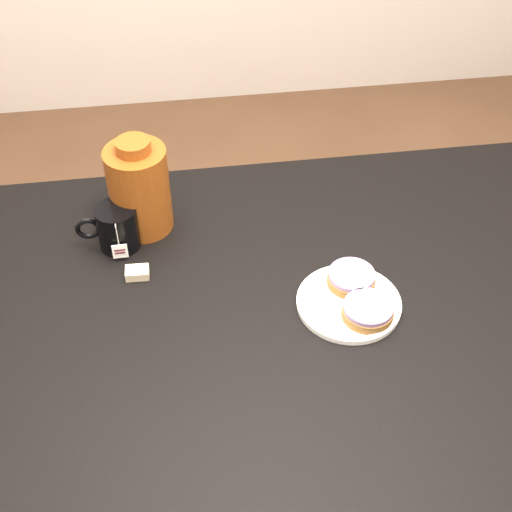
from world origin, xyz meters
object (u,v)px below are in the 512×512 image
(bagel_front, at_px, (368,311))
(teabag_pouch, at_px, (137,273))
(mug, at_px, (117,227))
(bagel_back, at_px, (351,278))
(bagel_package, at_px, (139,188))
(table, at_px, (273,337))
(plate, at_px, (349,302))

(bagel_front, xyz_separation_m, teabag_pouch, (-0.41, 0.17, -0.01))
(bagel_front, height_order, mug, mug)
(bagel_back, relative_size, mug, 0.99)
(bagel_back, distance_m, bagel_package, 0.46)
(teabag_pouch, bearing_deg, mug, 109.65)
(table, distance_m, mug, 0.38)
(bagel_back, distance_m, mug, 0.47)
(bagel_back, height_order, teabag_pouch, bagel_back)
(table, bearing_deg, bagel_front, -17.38)
(table, distance_m, bagel_front, 0.20)
(mug, relative_size, bagel_package, 0.60)
(bagel_back, bearing_deg, bagel_front, -83.35)
(plate, height_order, bagel_package, bagel_package)
(bagel_back, height_order, mug, mug)
(plate, distance_m, bagel_package, 0.47)
(teabag_pouch, distance_m, bagel_package, 0.18)
(bagel_back, xyz_separation_m, teabag_pouch, (-0.40, 0.09, -0.01))
(bagel_back, relative_size, bagel_front, 0.94)
(bagel_package, bearing_deg, table, -49.46)
(bagel_front, distance_m, bagel_package, 0.51)
(bagel_back, relative_size, bagel_package, 0.59)
(bagel_back, distance_m, bagel_front, 0.09)
(table, bearing_deg, bagel_back, 12.59)
(bagel_back, xyz_separation_m, bagel_front, (0.01, -0.08, 0.00))
(teabag_pouch, bearing_deg, bagel_package, 83.70)
(bagel_front, bearing_deg, teabag_pouch, 157.38)
(bagel_front, bearing_deg, bagel_back, 96.65)
(bagel_back, distance_m, teabag_pouch, 0.41)
(bagel_front, relative_size, bagel_package, 0.63)
(table, bearing_deg, bagel_package, 130.54)
(table, relative_size, bagel_front, 10.59)
(plate, bearing_deg, bagel_back, 72.72)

